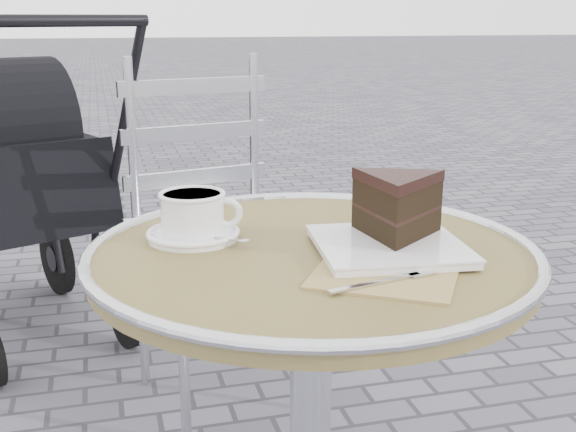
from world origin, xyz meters
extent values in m
cylinder|color=#9D8455|center=(0.00, 0.00, 0.71)|extent=(0.70, 0.70, 0.03)
torus|color=silver|center=(0.00, 0.00, 0.73)|extent=(0.72, 0.72, 0.02)
cylinder|color=white|center=(-0.17, 0.11, 0.74)|extent=(0.15, 0.15, 0.01)
cylinder|color=white|center=(-0.17, 0.11, 0.77)|extent=(0.12, 0.12, 0.07)
torus|color=white|center=(-0.12, 0.10, 0.77)|extent=(0.05, 0.02, 0.05)
cylinder|color=beige|center=(-0.17, 0.11, 0.80)|extent=(0.09, 0.09, 0.01)
cube|color=tan|center=(0.07, -0.13, 0.73)|extent=(0.28, 0.28, 0.00)
cube|color=white|center=(0.11, -0.04, 0.74)|extent=(0.24, 0.24, 0.01)
cylinder|color=silver|center=(-0.15, 0.64, 0.25)|extent=(0.03, 0.03, 0.50)
cylinder|color=silver|center=(0.22, 0.72, 0.25)|extent=(0.03, 0.03, 0.50)
cylinder|color=silver|center=(-0.23, 1.01, 0.25)|extent=(0.03, 0.03, 0.50)
cylinder|color=silver|center=(0.14, 1.09, 0.25)|extent=(0.03, 0.03, 0.50)
cube|color=silver|center=(0.00, 0.86, 0.51)|extent=(0.53, 0.53, 0.02)
cube|color=black|center=(-0.59, 1.49, 0.51)|extent=(0.68, 0.82, 0.43)
cylinder|color=black|center=(-0.37, 0.96, 1.08)|extent=(0.42, 0.20, 0.03)
cylinder|color=black|center=(-0.27, 1.28, 0.10)|extent=(0.11, 0.19, 0.19)
cylinder|color=black|center=(-0.51, 1.87, 0.15)|extent=(0.15, 0.29, 0.30)
camera|label=1|loc=(-0.31, -1.04, 1.09)|focal=45.00mm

